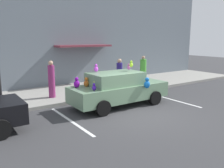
# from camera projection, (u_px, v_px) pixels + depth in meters

# --- Properties ---
(ground_plane) EXTENTS (60.00, 60.00, 0.00)m
(ground_plane) POSITION_uv_depth(u_px,v_px,m) (140.00, 115.00, 9.40)
(ground_plane) COLOR #38383A
(sidewalk) EXTENTS (24.00, 4.00, 0.15)m
(sidewalk) POSITION_uv_depth(u_px,v_px,m) (82.00, 91.00, 13.42)
(sidewalk) COLOR gray
(sidewalk) RESTS_ON ground
(storefront_building) EXTENTS (24.00, 1.25, 6.40)m
(storefront_building) POSITION_uv_depth(u_px,v_px,m) (65.00, 35.00, 14.56)
(storefront_building) COLOR slate
(storefront_building) RESTS_ON ground
(parking_stripe_front) EXTENTS (0.12, 3.60, 0.01)m
(parking_stripe_front) POSITION_uv_depth(u_px,v_px,m) (171.00, 99.00, 11.81)
(parking_stripe_front) COLOR silver
(parking_stripe_front) RESTS_ON ground
(parking_stripe_rear) EXTENTS (0.12, 3.60, 0.01)m
(parking_stripe_rear) POSITION_uv_depth(u_px,v_px,m) (70.00, 120.00, 8.75)
(parking_stripe_rear) COLOR silver
(parking_stripe_rear) RESTS_ON ground
(plush_covered_car) EXTENTS (4.56, 1.99, 2.04)m
(plush_covered_car) POSITION_uv_depth(u_px,v_px,m) (118.00, 88.00, 10.55)
(plush_covered_car) COLOR gray
(plush_covered_car) RESTS_ON ground
(teddy_bear_on_sidewalk) EXTENTS (0.35, 0.29, 0.67)m
(teddy_bear_on_sidewalk) POSITION_uv_depth(u_px,v_px,m) (111.00, 85.00, 12.98)
(teddy_bear_on_sidewalk) COLOR brown
(teddy_bear_on_sidewalk) RESTS_ON sidewalk
(pedestrian_near_shopfront) EXTENTS (0.32, 0.32, 1.81)m
(pedestrian_near_shopfront) POSITION_uv_depth(u_px,v_px,m) (52.00, 80.00, 11.45)
(pedestrian_near_shopfront) COLOR #872A63
(pedestrian_near_shopfront) RESTS_ON sidewalk
(pedestrian_walking_past) EXTENTS (0.40, 0.40, 1.77)m
(pedestrian_walking_past) POSITION_uv_depth(u_px,v_px,m) (143.00, 71.00, 15.09)
(pedestrian_walking_past) COLOR green
(pedestrian_walking_past) RESTS_ON sidewalk
(pedestrian_by_lamp) EXTENTS (0.35, 0.35, 1.69)m
(pedestrian_by_lamp) POSITION_uv_depth(u_px,v_px,m) (119.00, 74.00, 13.81)
(pedestrian_by_lamp) COLOR navy
(pedestrian_by_lamp) RESTS_ON sidewalk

